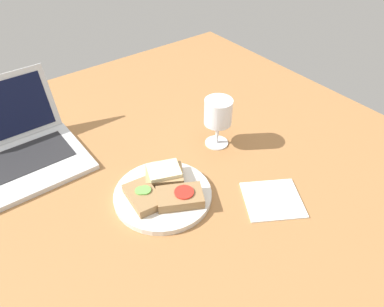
{
  "coord_description": "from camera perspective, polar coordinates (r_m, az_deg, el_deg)",
  "views": [
    {
      "loc": [
        -39.43,
        -60.24,
        69.6
      ],
      "look_at": [
        5.69,
        -0.71,
        8.0
      ],
      "focal_mm": 35.0,
      "sensor_mm": 36.0,
      "label": 1
    }
  ],
  "objects": [
    {
      "name": "wooden_table",
      "position": [
        0.99,
        -2.88,
        -3.96
      ],
      "size": [
        140.0,
        140.0,
        3.0
      ],
      "primitive_type": "cube",
      "color": "#9E6B3D",
      "rests_on": "ground"
    },
    {
      "name": "sandwich_with_cheese",
      "position": [
        0.94,
        -4.26,
        -3.14
      ],
      "size": [
        11.84,
        11.26,
        3.32
      ],
      "color": "#A88456",
      "rests_on": "plate"
    },
    {
      "name": "wine_glass",
      "position": [
        1.03,
        4.01,
        6.1
      ],
      "size": [
        7.73,
        7.73,
        14.43
      ],
      "color": "white",
      "rests_on": "wooden_table"
    },
    {
      "name": "sandwich_with_tomato",
      "position": [
        0.89,
        -1.84,
        -6.63
      ],
      "size": [
        12.75,
        11.07,
        2.85
      ],
      "color": "#937047",
      "rests_on": "plate"
    },
    {
      "name": "napkin",
      "position": [
        0.94,
        12.19,
        -6.89
      ],
      "size": [
        18.35,
        18.13,
        0.4
      ],
      "primitive_type": "cube",
      "rotation": [
        0.0,
        0.0,
        -0.54
      ],
      "color": "white",
      "rests_on": "wooden_table"
    },
    {
      "name": "plate",
      "position": [
        0.92,
        -4.47,
        -6.3
      ],
      "size": [
        23.89,
        23.89,
        1.49
      ],
      "primitive_type": "cylinder",
      "color": "silver",
      "rests_on": "wooden_table"
    },
    {
      "name": "sandwich_with_cucumber",
      "position": [
        0.9,
        -7.46,
        -6.49
      ],
      "size": [
        7.37,
        10.9,
        2.62
      ],
      "color": "#937047",
      "rests_on": "plate"
    },
    {
      "name": "laptop",
      "position": [
        1.11,
        -25.52,
        0.59
      ],
      "size": [
        32.56,
        30.19,
        19.18
      ],
      "color": "silver",
      "rests_on": "wooden_table"
    }
  ]
}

